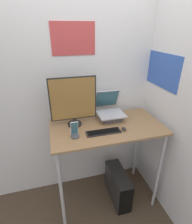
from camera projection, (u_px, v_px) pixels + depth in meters
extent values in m
plane|color=#473828|center=(113.00, 219.00, 2.07)|extent=(12.00, 12.00, 0.00)
cube|color=silver|center=(97.00, 95.00, 2.14)|extent=(6.00, 0.05, 2.60)
cube|color=#BF3F3F|center=(73.00, 39.00, 1.77)|extent=(0.45, 0.01, 0.32)
cube|color=silver|center=(186.00, 114.00, 1.67)|extent=(0.05, 6.00, 2.60)
cube|color=#3359B2|center=(162.00, 70.00, 1.90)|extent=(0.01, 0.59, 0.36)
cube|color=#936D47|center=(107.00, 127.00, 1.88)|extent=(1.20, 0.64, 0.02)
cylinder|color=#B7B7BC|center=(62.00, 194.00, 1.75)|extent=(0.03, 0.03, 1.07)
cylinder|color=#B7B7BC|center=(159.00, 173.00, 2.01)|extent=(0.03, 0.03, 1.07)
cylinder|color=#B7B7BC|center=(58.00, 159.00, 2.22)|extent=(0.03, 0.03, 1.07)
cylinder|color=#B7B7BC|center=(136.00, 145.00, 2.48)|extent=(0.03, 0.03, 1.07)
cube|color=#4C4C51|center=(111.00, 117.00, 1.99)|extent=(0.21, 0.17, 0.06)
cube|color=#B7B7BC|center=(111.00, 114.00, 1.97)|extent=(0.30, 0.24, 0.02)
cube|color=#B7B7BC|center=(107.00, 99.00, 2.06)|extent=(0.30, 0.10, 0.23)
cube|color=#336072|center=(107.00, 99.00, 2.06)|extent=(0.27, 0.09, 0.20)
cylinder|color=black|center=(75.00, 124.00, 1.89)|extent=(0.15, 0.15, 0.02)
cylinder|color=black|center=(75.00, 120.00, 1.87)|extent=(0.04, 0.04, 0.07)
cube|color=black|center=(73.00, 99.00, 1.77)|extent=(0.48, 0.01, 0.45)
cube|color=olive|center=(73.00, 99.00, 1.76)|extent=(0.45, 0.01, 0.43)
cube|color=black|center=(103.00, 132.00, 1.75)|extent=(0.35, 0.10, 0.01)
cube|color=black|center=(103.00, 131.00, 1.74)|extent=(0.32, 0.09, 0.00)
ellipsoid|color=#262626|center=(124.00, 129.00, 1.79)|extent=(0.04, 0.07, 0.03)
cylinder|color=#4C4C51|center=(75.00, 136.00, 1.68)|extent=(0.08, 0.08, 0.02)
cube|color=silver|center=(74.00, 128.00, 1.66)|extent=(0.07, 0.04, 0.15)
cube|color=#336072|center=(74.00, 128.00, 1.65)|extent=(0.06, 0.03, 0.14)
cube|color=black|center=(118.00, 185.00, 2.25)|extent=(0.18, 0.51, 0.41)
cube|color=black|center=(126.00, 203.00, 2.03)|extent=(0.17, 0.01, 0.39)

